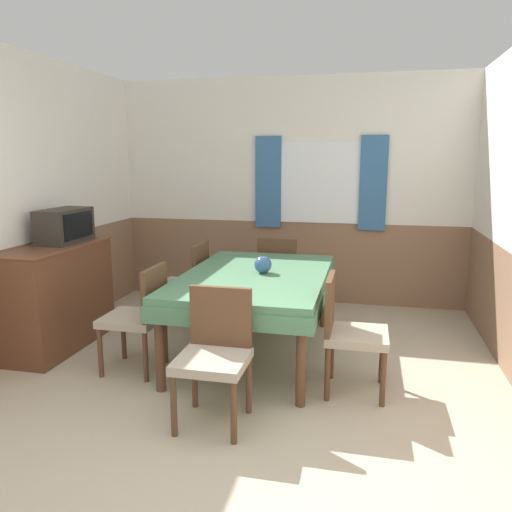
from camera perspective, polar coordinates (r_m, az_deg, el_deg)
The scene contains 12 objects.
ground_plane at distance 2.79m, azimuth -10.14°, elevation -26.36°, with size 16.00×16.00×0.00m, color tan.
wall_back at distance 5.88m, azimuth 4.07°, elevation 7.36°, with size 4.43×0.09×2.60m.
wall_left at distance 4.91m, azimuth -24.34°, elevation 5.60°, with size 0.05×4.16×2.60m.
dining_table at distance 4.28m, azimuth -0.10°, elevation -3.28°, with size 1.22×1.90×0.72m.
chair_left_near at distance 4.09m, azimuth -13.14°, elevation -6.43°, with size 0.44×0.44×0.86m.
chair_left_far at distance 5.05m, azimuth -7.75°, elevation -2.86°, with size 0.44×0.44×0.86m.
chair_right_near at distance 3.70m, azimuth 10.48°, elevation -8.19°, with size 0.44×0.44×0.86m.
chair_head_window at distance 5.41m, azimuth 2.63°, elevation -1.83°, with size 0.44×0.44×0.86m.
chair_head_near at distance 3.26m, azimuth -4.69°, elevation -10.70°, with size 0.44×0.44×0.86m.
sideboard at distance 4.82m, azimuth -21.62°, elevation -4.23°, with size 0.46×1.17×0.94m.
tv at distance 4.83m, azimuth -21.02°, elevation 3.26°, with size 0.29×0.55×0.30m.
vase at distance 4.24m, azimuth 0.80°, elevation -1.00°, with size 0.15×0.15×0.15m.
Camera 1 is at (0.91, -2.02, 1.69)m, focal length 35.00 mm.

